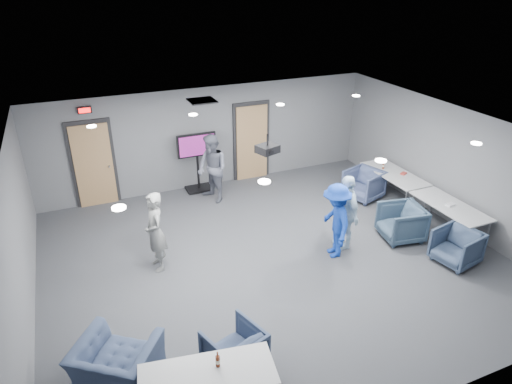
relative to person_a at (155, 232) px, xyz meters
name	(u,v)px	position (x,y,z in m)	size (l,w,h in m)	color
floor	(272,258)	(2.21, -0.61, -0.81)	(9.00, 9.00, 0.00)	#36393D
ceiling	(274,134)	(2.21, -0.61, 1.89)	(9.00, 9.00, 0.00)	silver
wall_back	(209,137)	(2.21, 3.39, 0.54)	(9.00, 0.02, 2.70)	slate
wall_front	(412,337)	(2.21, -4.61, 0.54)	(9.00, 0.02, 2.70)	slate
wall_left	(17,250)	(-2.29, -0.61, 0.54)	(0.02, 8.00, 2.70)	slate
wall_right	(451,165)	(6.71, -0.61, 0.54)	(0.02, 8.00, 2.70)	slate
door_left	(94,165)	(-0.79, 3.34, 0.25)	(1.06, 0.17, 2.24)	black
door_right	(252,142)	(3.41, 3.34, 0.25)	(1.06, 0.17, 2.24)	black
exit_sign	(84,110)	(-0.79, 3.32, 1.64)	(0.32, 0.08, 0.16)	black
hvac_diffuser	(202,101)	(1.71, 2.19, 1.87)	(0.60, 0.60, 0.03)	black
downlights	(274,134)	(2.21, -0.61, 1.87)	(6.18, 3.78, 0.02)	white
person_a	(155,232)	(0.00, 0.00, 0.00)	(0.59, 0.39, 1.63)	gray
person_b	(212,169)	(1.95, 2.39, 0.06)	(0.85, 0.66, 1.75)	slate
person_c	(346,212)	(3.84, -0.76, 0.01)	(0.96, 0.40, 1.64)	silver
person_d	(336,221)	(3.45, -0.98, -0.01)	(1.03, 0.59, 1.60)	#18399D
chair_right_a	(364,184)	(5.56, 0.97, -0.43)	(0.83, 0.85, 0.78)	#3E4A6C
chair_right_b	(401,223)	(5.15, -1.01, -0.42)	(0.84, 0.86, 0.79)	#324557
chair_right_c	(456,247)	(5.56, -2.20, -0.45)	(0.78, 0.80, 0.73)	#334259
chair_front_a	(234,350)	(0.48, -3.01, -0.46)	(0.75, 0.78, 0.71)	#35425D
chair_front_b	(117,364)	(-1.14, -2.61, -0.46)	(1.10, 0.96, 0.71)	#394662
table_right_a	(394,175)	(6.21, 0.62, -0.13)	(0.79, 1.90, 0.73)	#B1B4B6
table_right_b	(450,207)	(6.21, -1.28, -0.13)	(0.75, 1.81, 0.73)	#B1B4B6
table_front_left	(208,376)	(-0.10, -3.61, -0.13)	(1.85, 1.01, 0.73)	#B1B4B6
bottle_front	(218,361)	(0.06, -3.55, 0.00)	(0.06, 0.06, 0.24)	#57210F
bottle_right	(383,166)	(6.13, 0.99, 0.00)	(0.06, 0.06, 0.23)	#57210F
snack_box	(404,173)	(6.38, 0.49, -0.07)	(0.17, 0.11, 0.04)	#BA372E
wrapper	(450,205)	(6.20, -1.28, -0.06)	(0.19, 0.13, 0.04)	silver
tv_stand	(197,159)	(1.78, 3.13, 0.09)	(1.04, 0.49, 1.59)	black
projector	(268,149)	(2.11, -0.55, 1.59)	(0.45, 0.42, 0.36)	black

